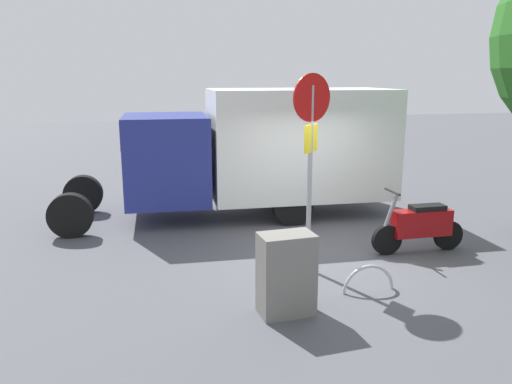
# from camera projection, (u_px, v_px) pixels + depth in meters

# --- Properties ---
(ground_plane) EXTENTS (60.00, 60.00, 0.00)m
(ground_plane) POSITION_uv_depth(u_px,v_px,m) (330.00, 253.00, 9.37)
(ground_plane) COLOR #4D4E55
(box_truck_near) EXTENTS (7.65, 2.58, 2.90)m
(box_truck_near) POSITION_uv_depth(u_px,v_px,m) (260.00, 147.00, 11.62)
(box_truck_near) COLOR black
(box_truck_near) RESTS_ON ground
(motorcycle) EXTENTS (1.81, 0.55, 1.20)m
(motorcycle) POSITION_uv_depth(u_px,v_px,m) (421.00, 225.00, 9.32)
(motorcycle) COLOR black
(motorcycle) RESTS_ON ground
(stop_sign) EXTENTS (0.71, 0.33, 3.24)m
(stop_sign) POSITION_uv_depth(u_px,v_px,m) (311.00, 142.00, 8.10)
(stop_sign) COLOR #9E9EA3
(stop_sign) RESTS_ON ground
(utility_cabinet) EXTENTS (0.76, 0.51, 1.14)m
(utility_cabinet) POSITION_uv_depth(u_px,v_px,m) (286.00, 274.00, 6.89)
(utility_cabinet) COLOR slate
(utility_cabinet) RESTS_ON ground
(bike_rack_hoop) EXTENTS (0.85, 0.06, 0.85)m
(bike_rack_hoop) POSITION_uv_depth(u_px,v_px,m) (368.00, 291.00, 7.72)
(bike_rack_hoop) COLOR #B7B7BC
(bike_rack_hoop) RESTS_ON ground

